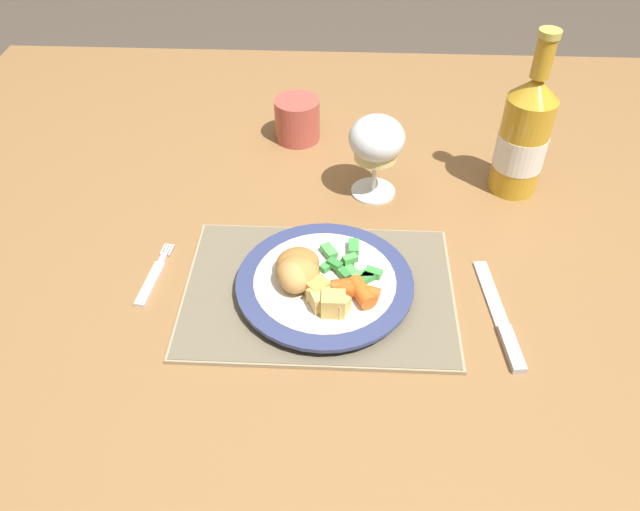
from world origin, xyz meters
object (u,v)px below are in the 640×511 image
object	(u,v)px
dinner_plate	(325,284)
drinking_cup	(297,118)
table_knife	(502,323)
dining_table	(337,239)
wine_glass	(376,142)
fork	(153,278)
bottle	(524,136)

from	to	relation	value
dinner_plate	drinking_cup	xyz separation A→B (m)	(-0.06, 0.38, 0.02)
table_knife	drinking_cup	distance (m)	0.52
dining_table	dinner_plate	distance (m)	0.22
wine_glass	fork	bearing A→B (deg)	-144.84
dinner_plate	drinking_cup	distance (m)	0.39
dinner_plate	drinking_cup	size ratio (longest dim) A/B	2.96
wine_glass	dinner_plate	bearing A→B (deg)	-106.63
dining_table	bottle	bearing A→B (deg)	11.52
dining_table	drinking_cup	size ratio (longest dim) A/B	19.00
fork	bottle	world-z (taller)	bottle
dining_table	dinner_plate	xyz separation A→B (m)	(-0.01, -0.20, 0.09)
dining_table	fork	bearing A→B (deg)	-143.91
fork	table_knife	bearing A→B (deg)	-7.27
table_knife	wine_glass	world-z (taller)	wine_glass
dining_table	wine_glass	size ratio (longest dim) A/B	11.17
wine_glass	bottle	world-z (taller)	bottle
wine_glass	drinking_cup	xyz separation A→B (m)	(-0.13, 0.16, -0.05)
table_knife	wine_glass	distance (m)	0.33
table_knife	drinking_cup	world-z (taller)	drinking_cup
dinner_plate	fork	distance (m)	0.24
fork	wine_glass	size ratio (longest dim) A/B	0.91
dining_table	dinner_plate	world-z (taller)	dinner_plate
wine_glass	drinking_cup	world-z (taller)	wine_glass
dining_table	wine_glass	world-z (taller)	wine_glass
wine_glass	table_knife	bearing A→B (deg)	-59.86
bottle	dinner_plate	bearing A→B (deg)	-139.13
bottle	drinking_cup	distance (m)	0.38
dinner_plate	drinking_cup	bearing A→B (deg)	99.43
bottle	drinking_cup	world-z (taller)	bottle
dinner_plate	table_knife	xyz separation A→B (m)	(0.23, -0.04, -0.01)
table_knife	drinking_cup	xyz separation A→B (m)	(-0.29, 0.43, 0.04)
table_knife	wine_glass	size ratio (longest dim) A/B	1.42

